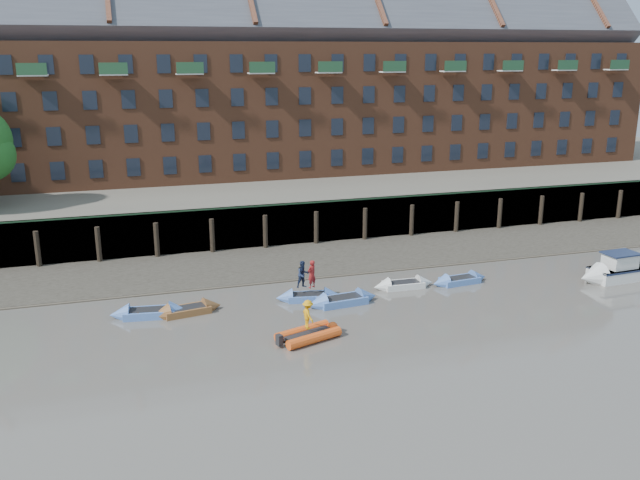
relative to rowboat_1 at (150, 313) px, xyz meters
name	(u,v)px	position (x,y,z in m)	size (l,w,h in m)	color
ground	(407,371)	(11.19, -10.36, -0.22)	(220.00, 220.00, 0.00)	#5D5952
foreshore	(304,260)	(11.19, 7.64, -0.22)	(110.00, 8.00, 0.50)	#3D382F
mud_band	(318,275)	(11.19, 4.24, -0.22)	(110.00, 1.60, 0.10)	#4C4336
river_wall	(289,224)	(11.19, 12.02, 1.37)	(110.00, 1.23, 3.30)	#2D2A26
bank_terrace	(254,190)	(11.19, 25.64, 1.38)	(110.00, 28.00, 3.20)	#5E594D
apartment_terrace	(248,69)	(11.19, 26.63, 12.60)	(80.60, 15.56, 20.98)	brown
rowboat_1	(150,313)	(0.00, 0.00, 0.00)	(4.50, 1.81, 1.27)	#4E77C1
rowboat_2	(187,310)	(2.06, -0.19, -0.02)	(4.21, 1.89, 1.18)	brown
rowboat_3	(309,297)	(9.33, -0.07, -0.02)	(4.10, 1.80, 1.15)	#4E77C1
rowboat_4	(342,301)	(11.05, -1.30, 0.00)	(4.58, 1.77, 1.30)	#4E77C1
rowboat_5	(403,285)	(15.67, 0.29, -0.02)	(3.99, 1.26, 1.15)	silver
rowboat_6	(460,280)	(19.49, 0.03, -0.02)	(4.05, 1.55, 1.15)	#4E77C1
rib_tender	(310,334)	(7.87, -5.51, 0.04)	(3.59, 2.59, 0.61)	#E85216
motor_launch	(612,272)	(29.27, -2.30, 0.37)	(5.76, 2.20, 2.33)	silver
person_rower_a	(312,274)	(9.52, -0.07, 1.41)	(0.63, 0.41, 1.72)	maroon
person_rower_b	(303,274)	(9.03, 0.10, 1.38)	(0.81, 0.63, 1.66)	#19233F
person_rib_crew	(308,315)	(7.76, -5.48, 1.12)	(1.01, 0.58, 1.56)	orange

